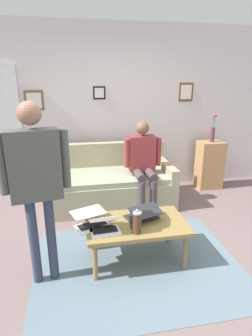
{
  "coord_description": "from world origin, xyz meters",
  "views": [
    {
      "loc": [
        0.6,
        2.39,
        1.84
      ],
      "look_at": [
        0.02,
        -0.76,
        0.8
      ],
      "focal_mm": 29.16,
      "sensor_mm": 36.0,
      "label": 1
    }
  ],
  "objects_px": {
    "french_press": "(137,222)",
    "person_standing": "(36,174)",
    "laptop_left": "(105,227)",
    "side_shelf": "(209,165)",
    "couch": "(113,184)",
    "laptop_right": "(91,221)",
    "flower_vase": "(213,132)",
    "coffee_table": "(136,227)",
    "laptop_center": "(143,215)",
    "person_seated": "(143,160)"
  },
  "relations": [
    {
      "from": "laptop_center",
      "to": "flower_vase",
      "type": "height_order",
      "value": "flower_vase"
    },
    {
      "from": "person_seated",
      "to": "coffee_table",
      "type": "bearing_deg",
      "value": 73.14
    },
    {
      "from": "french_press",
      "to": "side_shelf",
      "type": "height_order",
      "value": "side_shelf"
    },
    {
      "from": "laptop_center",
      "to": "person_standing",
      "type": "xyz_separation_m",
      "value": [
        1.0,
        0.22,
        0.6
      ]
    },
    {
      "from": "person_standing",
      "to": "laptop_center",
      "type": "bearing_deg",
      "value": -167.65
    },
    {
      "from": "side_shelf",
      "to": "flower_vase",
      "type": "distance_m",
      "value": 0.58
    },
    {
      "from": "french_press",
      "to": "couch",
      "type": "bearing_deg",
      "value": -89.8
    },
    {
      "from": "french_press",
      "to": "flower_vase",
      "type": "distance_m",
      "value": 2.69
    },
    {
      "from": "french_press",
      "to": "coffee_table",
      "type": "bearing_deg",
      "value": -101.26
    },
    {
      "from": "side_shelf",
      "to": "flower_vase",
      "type": "relative_size",
      "value": 1.75
    },
    {
      "from": "side_shelf",
      "to": "coffee_table",
      "type": "bearing_deg",
      "value": 46.23
    },
    {
      "from": "laptop_left",
      "to": "person_standing",
      "type": "distance_m",
      "value": 0.84
    },
    {
      "from": "flower_vase",
      "to": "couch",
      "type": "bearing_deg",
      "value": 10.4
    },
    {
      "from": "laptop_center",
      "to": "person_seated",
      "type": "relative_size",
      "value": 0.32
    },
    {
      "from": "couch",
      "to": "laptop_center",
      "type": "xyz_separation_m",
      "value": [
        -0.13,
        1.4,
        0.18
      ]
    },
    {
      "from": "couch",
      "to": "side_shelf",
      "type": "height_order",
      "value": "couch"
    },
    {
      "from": "coffee_table",
      "to": "laptop_center",
      "type": "height_order",
      "value": "laptop_center"
    },
    {
      "from": "laptop_right",
      "to": "side_shelf",
      "type": "bearing_deg",
      "value": -141.1
    },
    {
      "from": "coffee_table",
      "to": "flower_vase",
      "type": "distance_m",
      "value": 2.56
    },
    {
      "from": "couch",
      "to": "french_press",
      "type": "relative_size",
      "value": 7.08
    },
    {
      "from": "side_shelf",
      "to": "person_seated",
      "type": "bearing_deg",
      "value": 22.37
    },
    {
      "from": "side_shelf",
      "to": "person_standing",
      "type": "height_order",
      "value": "person_standing"
    },
    {
      "from": "couch",
      "to": "side_shelf",
      "type": "distance_m",
      "value": 1.8
    },
    {
      "from": "laptop_center",
      "to": "flower_vase",
      "type": "relative_size",
      "value": 0.86
    },
    {
      "from": "flower_vase",
      "to": "person_seated",
      "type": "bearing_deg",
      "value": 22.3
    },
    {
      "from": "laptop_left",
      "to": "side_shelf",
      "type": "bearing_deg",
      "value": -137.34
    },
    {
      "from": "laptop_center",
      "to": "person_standing",
      "type": "bearing_deg",
      "value": 12.35
    },
    {
      "from": "french_press",
      "to": "person_seated",
      "type": "relative_size",
      "value": 0.2
    },
    {
      "from": "person_standing",
      "to": "flower_vase",
      "type": "bearing_deg",
      "value": -143.65
    },
    {
      "from": "couch",
      "to": "laptop_right",
      "type": "height_order",
      "value": "couch"
    },
    {
      "from": "laptop_left",
      "to": "flower_vase",
      "type": "height_order",
      "value": "flower_vase"
    },
    {
      "from": "side_shelf",
      "to": "person_standing",
      "type": "relative_size",
      "value": 0.49
    },
    {
      "from": "french_press",
      "to": "person_standing",
      "type": "xyz_separation_m",
      "value": [
        0.88,
        -0.05,
        0.53
      ]
    },
    {
      "from": "couch",
      "to": "laptop_right",
      "type": "xyz_separation_m",
      "value": [
        0.41,
        1.43,
        0.18
      ]
    },
    {
      "from": "person_standing",
      "to": "coffee_table",
      "type": "bearing_deg",
      "value": -170.92
    },
    {
      "from": "coffee_table",
      "to": "side_shelf",
      "type": "height_order",
      "value": "side_shelf"
    },
    {
      "from": "french_press",
      "to": "flower_vase",
      "type": "xyz_separation_m",
      "value": [
        -1.76,
        -1.98,
        0.44
      ]
    },
    {
      "from": "flower_vase",
      "to": "laptop_left",
      "type": "bearing_deg",
      "value": 42.63
    },
    {
      "from": "couch",
      "to": "coffee_table",
      "type": "relative_size",
      "value": 1.72
    },
    {
      "from": "flower_vase",
      "to": "laptop_center",
      "type": "bearing_deg",
      "value": 46.48
    },
    {
      "from": "coffee_table",
      "to": "person_standing",
      "type": "relative_size",
      "value": 0.61
    },
    {
      "from": "couch",
      "to": "laptop_right",
      "type": "distance_m",
      "value": 1.5
    },
    {
      "from": "laptop_right",
      "to": "side_shelf",
      "type": "distance_m",
      "value": 2.8
    },
    {
      "from": "coffee_table",
      "to": "laptop_right",
      "type": "relative_size",
      "value": 2.43
    },
    {
      "from": "french_press",
      "to": "person_standing",
      "type": "relative_size",
      "value": 0.15
    },
    {
      "from": "couch",
      "to": "french_press",
      "type": "xyz_separation_m",
      "value": [
        -0.01,
        1.66,
        0.25
      ]
    },
    {
      "from": "laptop_center",
      "to": "person_standing",
      "type": "relative_size",
      "value": 0.24
    },
    {
      "from": "couch",
      "to": "coffee_table",
      "type": "distance_m",
      "value": 1.47
    },
    {
      "from": "couch",
      "to": "flower_vase",
      "type": "xyz_separation_m",
      "value": [
        -1.76,
        -0.32,
        0.69
      ]
    },
    {
      "from": "flower_vase",
      "to": "person_seated",
      "type": "distance_m",
      "value": 1.48
    }
  ]
}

